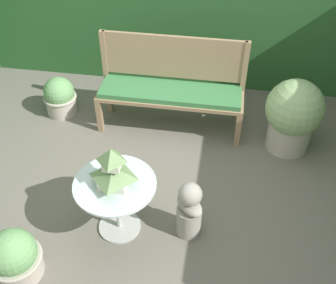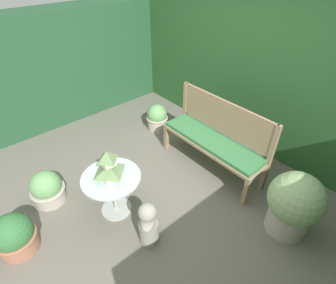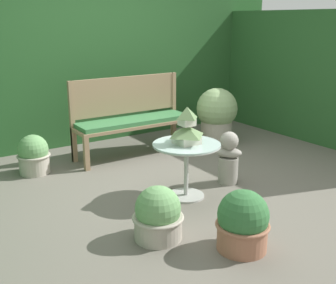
% 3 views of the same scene
% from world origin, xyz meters
% --- Properties ---
extents(ground, '(30.00, 30.00, 0.00)m').
position_xyz_m(ground, '(0.00, 0.00, 0.00)').
color(ground, '#666056').
extents(foliage_hedge_back, '(6.40, 0.77, 2.27)m').
position_xyz_m(foliage_hedge_back, '(0.00, 2.28, 1.13)').
color(foliage_hedge_back, '#285628').
rests_on(foliage_hedge_back, ground).
extents(foliage_hedge_left, '(0.70, 3.50, 1.90)m').
position_xyz_m(foliage_hedge_left, '(-2.85, 0.15, 0.95)').
color(foliage_hedge_left, '#234C2D').
rests_on(foliage_hedge_left, ground).
extents(garden_bench, '(1.60, 0.45, 0.51)m').
position_xyz_m(garden_bench, '(0.03, 0.99, 0.44)').
color(garden_bench, '#937556').
rests_on(garden_bench, ground).
extents(bench_backrest, '(1.60, 0.06, 1.04)m').
position_xyz_m(bench_backrest, '(0.03, 1.20, 0.74)').
color(bench_backrest, '#937556').
rests_on(bench_backrest, ground).
extents(patio_table, '(0.69, 0.69, 0.57)m').
position_xyz_m(patio_table, '(-0.20, -0.51, 0.45)').
color(patio_table, '#B7B7B2').
rests_on(patio_table, ground).
extents(pagoda_birdhouse, '(0.30, 0.30, 0.38)m').
position_xyz_m(pagoda_birdhouse, '(-0.20, -0.51, 0.73)').
color(pagoda_birdhouse, silver).
rests_on(pagoda_birdhouse, patio_table).
extents(garden_bust, '(0.31, 0.32, 0.59)m').
position_xyz_m(garden_bust, '(0.42, -0.46, 0.29)').
color(garden_bust, gray).
rests_on(garden_bust, ground).
extents(potted_plant_patio_mid, '(0.60, 0.60, 0.82)m').
position_xyz_m(potted_plant_patio_mid, '(1.34, 0.86, 0.43)').
color(potted_plant_patio_mid, '#ADA393').
rests_on(potted_plant_patio_mid, ground).
extents(potted_plant_path_edge, '(0.44, 0.44, 0.46)m').
position_xyz_m(potted_plant_path_edge, '(-0.90, -1.08, 0.21)').
color(potted_plant_path_edge, '#ADA393').
rests_on(potted_plant_path_edge, ground).
extents(potted_plant_table_near, '(0.39, 0.39, 0.47)m').
position_xyz_m(potted_plant_table_near, '(-1.30, 1.06, 0.22)').
color(potted_plant_table_near, '#ADA393').
rests_on(potted_plant_table_near, ground).
extents(potted_plant_hedge_corner, '(0.44, 0.44, 0.50)m').
position_xyz_m(potted_plant_hedge_corner, '(-0.44, -1.60, 0.23)').
color(potted_plant_hedge_corner, '#9E664C').
rests_on(potted_plant_hedge_corner, ground).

